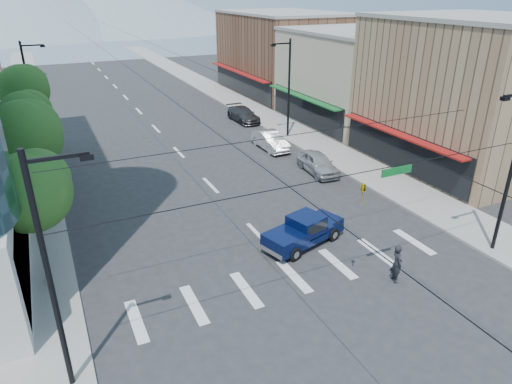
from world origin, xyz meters
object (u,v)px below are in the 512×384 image
Objects in this scene: parked_car_mid at (270,141)px; parked_car_far at (243,115)px; pedestrian at (397,263)px; parked_car_near at (318,163)px; pickup_truck at (303,230)px.

parked_car_mid is 0.92× the size of parked_car_far.
parked_car_near is (4.29, 13.75, -0.21)m from pedestrian.
parked_car_far is at bearing 10.43° from pedestrian.
parked_car_near reaches higher than parked_car_mid.
parked_car_mid is (-0.76, 6.59, -0.01)m from parked_car_near.
pickup_truck is at bearing -111.25° from parked_car_mid.
parked_car_mid is at bearing 101.61° from parked_car_near.
parked_car_mid is 9.49m from parked_car_far.
pickup_truck is 1.12× the size of parked_car_mid.
parked_car_near reaches higher than parked_car_far.
pedestrian is at bearing -101.40° from parked_car_far.
pickup_truck reaches higher than parked_car_mid.
pickup_truck is 1.15× the size of parked_car_near.
pedestrian reaches higher than parked_car_far.
pedestrian is 0.39× the size of parked_car_far.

